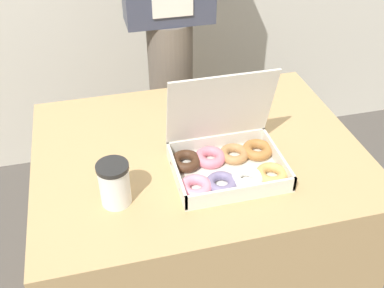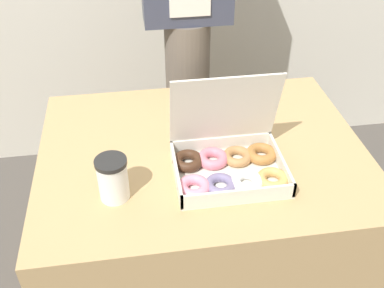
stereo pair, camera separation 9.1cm
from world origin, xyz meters
TOP-DOWN VIEW (x-y plane):
  - table at (0.00, 0.00)m, footprint 1.01×0.78m
  - donut_box at (0.05, -0.12)m, footprint 0.35×0.25m
  - coffee_cup at (-0.27, -0.17)m, footprint 0.09×0.09m
  - person_customer at (0.04, 0.62)m, footprint 0.34×0.20m

SIDE VIEW (x-z plane):
  - table at x=0.00m, z-range 0.00..0.78m
  - donut_box at x=0.05m, z-range 0.67..0.96m
  - coffee_cup at x=-0.27m, z-range 0.78..0.91m
  - person_customer at x=0.04m, z-range 0.10..1.85m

